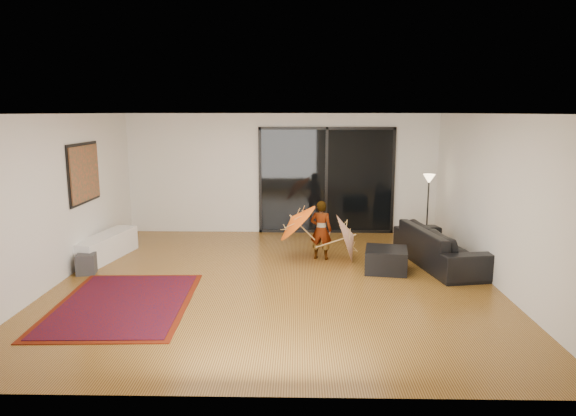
{
  "coord_description": "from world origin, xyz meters",
  "views": [
    {
      "loc": [
        0.37,
        -8.05,
        2.72
      ],
      "look_at": [
        0.19,
        0.62,
        1.1
      ],
      "focal_mm": 32.0,
      "sensor_mm": 36.0,
      "label": 1
    }
  ],
  "objects_px": {
    "sofa": "(441,246)",
    "child": "(321,230)",
    "media_console": "(106,247)",
    "ottoman": "(386,260)"
  },
  "relations": [
    {
      "from": "media_console",
      "to": "sofa",
      "type": "bearing_deg",
      "value": 8.3
    },
    {
      "from": "child",
      "to": "media_console",
      "type": "bearing_deg",
      "value": 14.15
    },
    {
      "from": "child",
      "to": "ottoman",
      "type": "bearing_deg",
      "value": 159.43
    },
    {
      "from": "sofa",
      "to": "child",
      "type": "xyz_separation_m",
      "value": [
        -2.16,
        0.31,
        0.22
      ]
    },
    {
      "from": "media_console",
      "to": "child",
      "type": "height_order",
      "value": "child"
    },
    {
      "from": "sofa",
      "to": "child",
      "type": "bearing_deg",
      "value": 71.11
    },
    {
      "from": "media_console",
      "to": "ottoman",
      "type": "xyz_separation_m",
      "value": [
        5.14,
        -0.65,
        -0.03
      ]
    },
    {
      "from": "sofa",
      "to": "media_console",
      "type": "bearing_deg",
      "value": 77.18
    },
    {
      "from": "media_console",
      "to": "sofa",
      "type": "distance_m",
      "value": 6.21
    },
    {
      "from": "sofa",
      "to": "child",
      "type": "height_order",
      "value": "child"
    }
  ]
}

